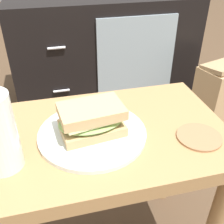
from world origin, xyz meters
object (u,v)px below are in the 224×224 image
tv_cabinet (103,50)px  paper_bag (217,97)px  plate (92,133)px  sandwich_front (92,120)px  coaster (199,137)px

tv_cabinet → paper_bag: (0.47, -0.44, -0.12)m
tv_cabinet → plate: (-0.23, -0.96, 0.17)m
sandwich_front → coaster: sandwich_front is taller
coaster → sandwich_front: bearing=163.9°
tv_cabinet → plate: 1.00m
tv_cabinet → coaster: bearing=-90.3°
plate → tv_cabinet: bearing=76.3°
tv_cabinet → sandwich_front: 1.01m
plate → paper_bag: 0.92m
plate → coaster: bearing=-16.1°
coaster → tv_cabinet: bearing=89.7°
coaster → paper_bag: coaster is taller
coaster → paper_bag: 0.80m
sandwich_front → coaster: bearing=-16.1°
tv_cabinet → sandwich_front: tv_cabinet is taller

